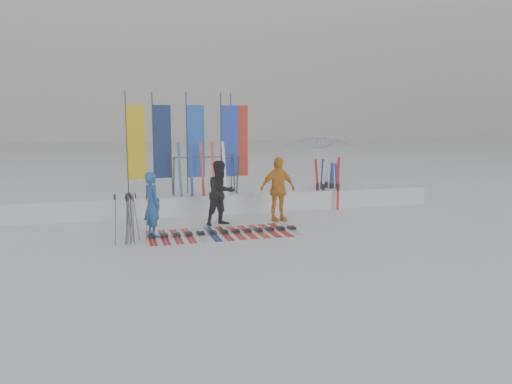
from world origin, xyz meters
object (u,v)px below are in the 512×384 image
object	(u,v)px
ski_rack	(205,170)
person_blue	(152,205)
person_black	(221,193)
ski_row	(224,232)
person_yellow	(278,189)
tent_canopy	(319,166)

from	to	relation	value
ski_rack	person_blue	bearing A→B (deg)	-123.12
person_black	ski_rack	size ratio (longest dim) A/B	0.89
person_blue	ski_row	bearing A→B (deg)	-115.45
ski_row	person_blue	bearing A→B (deg)	174.70
person_blue	ski_rack	distance (m)	3.44
person_yellow	ski_row	xyz separation A→B (m)	(-1.86, -1.20, -0.91)
person_blue	ski_row	world-z (taller)	person_blue
person_black	person_yellow	bearing A→B (deg)	-16.62
tent_canopy	person_yellow	bearing A→B (deg)	-127.12
tent_canopy	ski_rack	distance (m)	5.16
person_black	ski_row	xyz separation A→B (m)	(-0.15, -1.08, -0.87)
person_yellow	ski_row	bearing A→B (deg)	-156.88
person_blue	person_black	world-z (taller)	person_black
ski_row	person_black	bearing A→B (deg)	81.94
person_blue	ski_row	size ratio (longest dim) A/B	0.43
person_blue	ski_rack	size ratio (longest dim) A/B	0.81
person_black	ski_rack	xyz separation A→B (m)	(-0.10, 1.93, 0.48)
person_blue	person_black	xyz separation A→B (m)	(1.96, 0.92, 0.08)
ski_row	ski_rack	bearing A→B (deg)	88.99
person_black	tent_canopy	xyz separation A→B (m)	(4.63, 3.98, 0.29)
person_black	tent_canopy	size ratio (longest dim) A/B	0.68
person_blue	person_yellow	xyz separation A→B (m)	(3.67, 1.03, 0.11)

